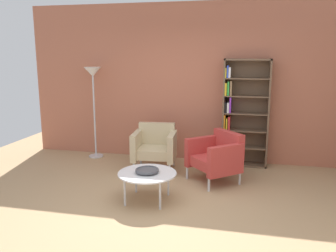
% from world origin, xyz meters
% --- Properties ---
extents(ground_plane, '(8.32, 8.32, 0.00)m').
position_xyz_m(ground_plane, '(0.00, 0.00, 0.00)').
color(ground_plane, tan).
extents(brick_back_panel, '(6.40, 0.12, 2.90)m').
position_xyz_m(brick_back_panel, '(0.00, 2.46, 1.45)').
color(brick_back_panel, '#B2664C').
rests_on(brick_back_panel, ground_plane).
extents(bookshelf_tall, '(0.80, 0.30, 1.90)m').
position_xyz_m(bookshelf_tall, '(0.91, 2.25, 0.93)').
color(bookshelf_tall, brown).
rests_on(bookshelf_tall, ground_plane).
extents(coffee_table_low, '(0.80, 0.80, 0.40)m').
position_xyz_m(coffee_table_low, '(-0.29, 0.32, 0.37)').
color(coffee_table_low, silver).
rests_on(coffee_table_low, ground_plane).
extents(decorative_bowl, '(0.32, 0.32, 0.05)m').
position_xyz_m(decorative_bowl, '(-0.29, 0.32, 0.43)').
color(decorative_bowl, '#4C4C51').
rests_on(decorative_bowl, coffee_table_low).
extents(armchair_by_bookshelf, '(0.77, 0.72, 0.78)m').
position_xyz_m(armchair_by_bookshelf, '(-0.53, 1.66, 0.41)').
color(armchair_by_bookshelf, '#C6B289').
rests_on(armchair_by_bookshelf, ground_plane).
extents(armchair_spare_guest, '(0.95, 0.95, 0.78)m').
position_xyz_m(armchair_spare_guest, '(0.57, 1.29, 0.41)').
color(armchair_spare_guest, '#B73833').
rests_on(armchair_spare_guest, ground_plane).
extents(floor_lamp_torchiere, '(0.32, 0.32, 1.74)m').
position_xyz_m(floor_lamp_torchiere, '(-1.86, 2.12, 1.45)').
color(floor_lamp_torchiere, silver).
rests_on(floor_lamp_torchiere, ground_plane).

